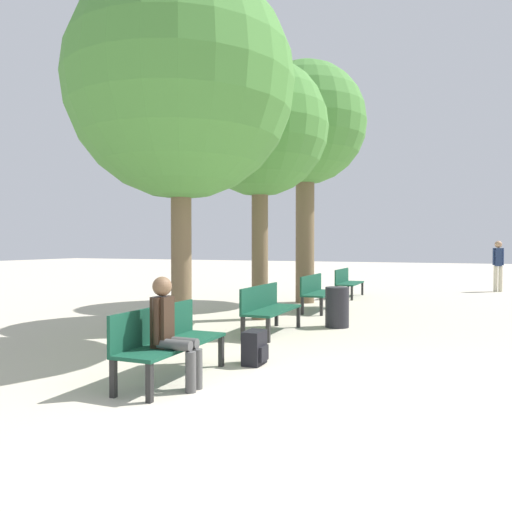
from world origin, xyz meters
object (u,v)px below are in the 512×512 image
object	(u,v)px
tree_row_1	(260,130)
tree_row_2	(305,126)
trash_bin	(337,307)
bench_row_0	(166,338)
person_seated	(171,329)
bench_row_1	(268,306)
pedestrian_near	(498,263)
backpack	(255,348)
bench_row_3	(347,281)
tree_row_0	(181,86)
bench_row_2	(317,290)

from	to	relation	value
tree_row_1	tree_row_2	world-z (taller)	tree_row_2
trash_bin	bench_row_0	bearing A→B (deg)	-102.73
person_seated	tree_row_1	bearing A→B (deg)	101.11
bench_row_1	pedestrian_near	world-z (taller)	pedestrian_near
backpack	trash_bin	size ratio (longest dim) A/B	0.58
tree_row_2	backpack	world-z (taller)	tree_row_2
backpack	pedestrian_near	world-z (taller)	pedestrian_near
tree_row_1	person_seated	size ratio (longest dim) A/B	4.47
person_seated	backpack	world-z (taller)	person_seated
bench_row_3	tree_row_2	xyz separation A→B (m)	(-0.76, -1.80, 4.27)
tree_row_0	backpack	xyz separation A→B (m)	(1.44, -0.55, -3.74)
tree_row_2	person_seated	distance (m)	9.31
bench_row_2	bench_row_3	size ratio (longest dim) A/B	1.00
bench_row_0	bench_row_2	size ratio (longest dim) A/B	1.00
bench_row_3	tree_row_1	distance (m)	6.19
tree_row_2	tree_row_1	bearing A→B (deg)	-90.00
bench_row_1	tree_row_2	world-z (taller)	tree_row_2
bench_row_2	pedestrian_near	xyz separation A→B (m)	(4.29, 6.93, 0.48)
bench_row_1	backpack	distance (m)	2.34
tree_row_0	bench_row_2	bearing A→B (deg)	81.32
bench_row_0	pedestrian_near	size ratio (longest dim) A/B	1.00
pedestrian_near	trash_bin	bearing A→B (deg)	-109.96
tree_row_0	pedestrian_near	world-z (taller)	tree_row_0
bench_row_1	trash_bin	xyz separation A→B (m)	(0.99, 1.11, -0.11)
tree_row_0	tree_row_1	bearing A→B (deg)	90.00
tree_row_0	backpack	world-z (taller)	tree_row_0
trash_bin	pedestrian_near	bearing A→B (deg)	70.04
tree_row_1	person_seated	bearing A→B (deg)	-78.89
bench_row_1	tree_row_0	size ratio (longest dim) A/B	0.30
bench_row_1	tree_row_0	xyz separation A→B (m)	(-0.76, -1.67, 3.47)
bench_row_1	bench_row_3	world-z (taller)	same
bench_row_3	backpack	world-z (taller)	bench_row_3
backpack	trash_bin	xyz separation A→B (m)	(0.31, 3.33, 0.16)
tree_row_0	pedestrian_near	bearing A→B (deg)	66.97
bench_row_2	person_seated	size ratio (longest dim) A/B	1.38
trash_bin	backpack	bearing A→B (deg)	-95.32
tree_row_0	tree_row_2	xyz separation A→B (m)	(0.00, 6.42, 0.80)
person_seated	trash_bin	xyz separation A→B (m)	(0.76, 4.65, -0.27)
person_seated	trash_bin	size ratio (longest dim) A/B	1.60
person_seated	trash_bin	world-z (taller)	person_seated
person_seated	bench_row_1	bearing A→B (deg)	93.80
bench_row_0	tree_row_0	size ratio (longest dim) A/B	0.30
tree_row_1	tree_row_0	bearing A→B (deg)	-90.00
tree_row_2	backpack	bearing A→B (deg)	-78.36
bench_row_0	bench_row_2	xyz separation A→B (m)	(0.00, 6.55, 0.00)
tree_row_1	pedestrian_near	xyz separation A→B (m)	(5.05, 8.71, -3.01)
bench_row_2	tree_row_0	distance (m)	6.09
tree_row_1	trash_bin	size ratio (longest dim) A/B	7.15
tree_row_0	person_seated	xyz separation A→B (m)	(0.99, -1.87, -3.31)
bench_row_3	tree_row_0	world-z (taller)	tree_row_0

